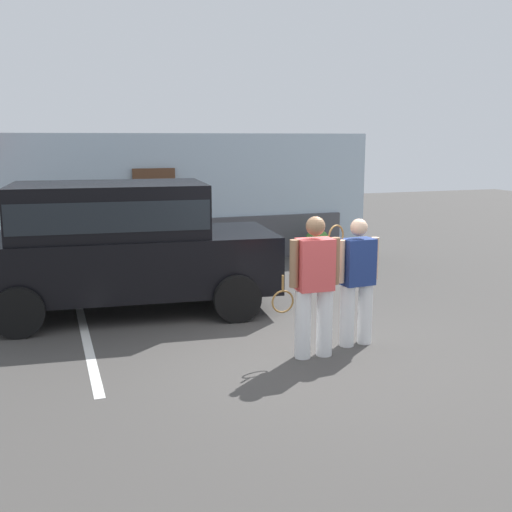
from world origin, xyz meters
TOP-DOWN VIEW (x-y plane):
  - ground_plane at (0.00, 0.00)m, footprint 40.00×40.00m
  - parking_stripe_0 at (-2.62, 1.50)m, footprint 0.12×4.40m
  - house_frontage at (-0.01, 6.16)m, footprint 8.45×0.40m
  - parked_suv at (-1.96, 2.61)m, footprint 4.75×2.50m
  - tennis_player_man at (0.06, -0.26)m, footprint 0.92×0.28m
  - tennis_player_woman at (0.79, -0.03)m, footprint 0.77×0.30m
  - potted_plant_by_porch at (2.70, 5.35)m, footprint 0.55×0.55m

SIDE VIEW (x-z plane):
  - ground_plane at x=0.00m, z-range 0.00..0.00m
  - parking_stripe_0 at x=-2.62m, z-range 0.00..0.01m
  - potted_plant_by_porch at x=2.70m, z-range 0.04..0.76m
  - tennis_player_woman at x=0.79m, z-range 0.04..1.74m
  - tennis_player_man at x=0.06m, z-range 0.03..1.82m
  - parked_suv at x=-1.96m, z-range 0.12..2.17m
  - house_frontage at x=-0.01m, z-range -0.09..2.74m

